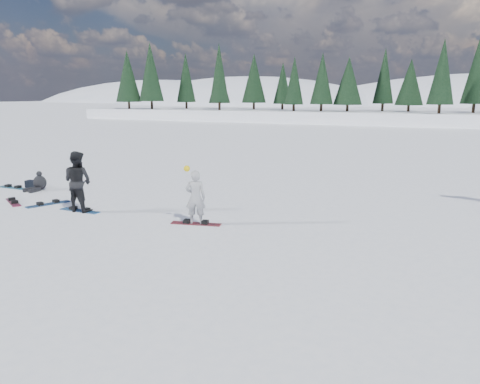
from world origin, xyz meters
name	(u,v)px	position (x,y,z in m)	size (l,w,h in m)	color
ground	(116,216)	(0.00, 0.00, 0.00)	(420.00, 420.00, 0.00)	white
alpine_backdrop	(397,139)	(-11.72, 189.17, -13.97)	(412.50, 227.00, 53.20)	white
snowboarder_woman	(195,197)	(2.76, 0.25, 0.82)	(0.69, 0.58, 1.76)	#9B9BA0
snowboarder_man	(78,181)	(-1.52, 0.04, 0.99)	(0.97, 0.75, 1.99)	black
seated_rider	(39,183)	(-5.48, 2.03, 0.29)	(0.60, 0.94, 0.77)	black
gear_bag	(32,184)	(-6.18, 2.28, 0.15)	(0.45, 0.30, 0.30)	black
snowboard_woman	(196,224)	(2.77, 0.25, 0.01)	(1.50, 0.28, 0.03)	maroon
snowboard_man	(80,211)	(-1.52, 0.04, 0.01)	(1.50, 0.28, 0.03)	#1D5AA0
snowboard_loose_b	(13,202)	(-4.55, 0.00, 0.01)	(1.50, 0.28, 0.03)	maroon
snowboard_loose_c	(13,188)	(-6.78, 1.87, 0.01)	(1.50, 0.28, 0.03)	#1B6E94
snowboard_loose_a	(48,204)	(-3.19, 0.30, 0.01)	(1.50, 0.28, 0.03)	navy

